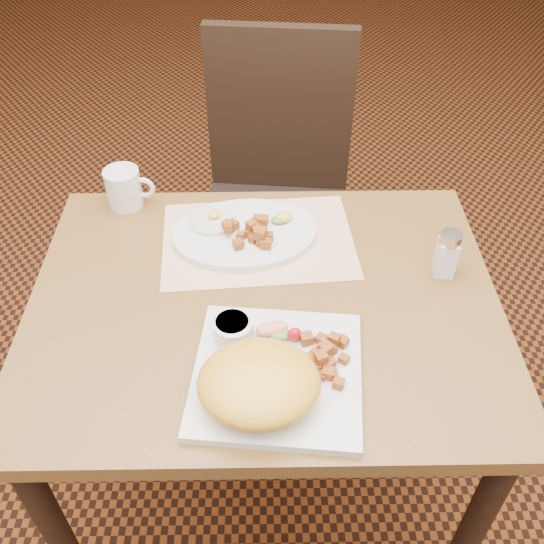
{
  "coord_description": "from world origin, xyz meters",
  "views": [
    {
      "loc": [
        0.0,
        -0.81,
        1.58
      ],
      "look_at": [
        0.02,
        0.0,
        0.82
      ],
      "focal_mm": 40.0,
      "sensor_mm": 36.0,
      "label": 1
    }
  ],
  "objects_px": {
    "chair_far": "(276,186)",
    "plate_oval": "(245,234)",
    "salt_shaker": "(447,253)",
    "plate_square": "(277,374)",
    "coffee_mug": "(125,188)",
    "table": "(265,337)"
  },
  "relations": [
    {
      "from": "chair_far",
      "to": "plate_oval",
      "type": "distance_m",
      "value": 0.54
    },
    {
      "from": "chair_far",
      "to": "plate_oval",
      "type": "relative_size",
      "value": 3.19
    },
    {
      "from": "plate_oval",
      "to": "salt_shaker",
      "type": "relative_size",
      "value": 3.05
    },
    {
      "from": "chair_far",
      "to": "plate_square",
      "type": "height_order",
      "value": "chair_far"
    },
    {
      "from": "chair_far",
      "to": "coffee_mug",
      "type": "bearing_deg",
      "value": 52.28
    },
    {
      "from": "plate_oval",
      "to": "coffee_mug",
      "type": "height_order",
      "value": "coffee_mug"
    },
    {
      "from": "plate_square",
      "to": "coffee_mug",
      "type": "height_order",
      "value": "coffee_mug"
    },
    {
      "from": "coffee_mug",
      "to": "chair_far",
      "type": "bearing_deg",
      "value": 46.3
    },
    {
      "from": "plate_oval",
      "to": "coffee_mug",
      "type": "distance_m",
      "value": 0.3
    },
    {
      "from": "table",
      "to": "chair_far",
      "type": "relative_size",
      "value": 0.93
    },
    {
      "from": "chair_far",
      "to": "plate_oval",
      "type": "height_order",
      "value": "chair_far"
    },
    {
      "from": "plate_oval",
      "to": "salt_shaker",
      "type": "xyz_separation_m",
      "value": [
        0.4,
        -0.12,
        0.04
      ]
    },
    {
      "from": "table",
      "to": "plate_square",
      "type": "relative_size",
      "value": 3.21
    },
    {
      "from": "plate_square",
      "to": "salt_shaker",
      "type": "height_order",
      "value": "salt_shaker"
    },
    {
      "from": "chair_far",
      "to": "plate_oval",
      "type": "xyz_separation_m",
      "value": [
        -0.08,
        -0.49,
        0.22
      ]
    },
    {
      "from": "table",
      "to": "plate_oval",
      "type": "bearing_deg",
      "value": 102.09
    },
    {
      "from": "chair_far",
      "to": "plate_square",
      "type": "distance_m",
      "value": 0.88
    },
    {
      "from": "table",
      "to": "coffee_mug",
      "type": "relative_size",
      "value": 8.13
    },
    {
      "from": "plate_square",
      "to": "coffee_mug",
      "type": "distance_m",
      "value": 0.59
    },
    {
      "from": "table",
      "to": "salt_shaker",
      "type": "xyz_separation_m",
      "value": [
        0.36,
        0.07,
        0.16
      ]
    },
    {
      "from": "salt_shaker",
      "to": "chair_far",
      "type": "bearing_deg",
      "value": 117.9
    },
    {
      "from": "chair_far",
      "to": "salt_shaker",
      "type": "relative_size",
      "value": 9.7
    }
  ]
}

